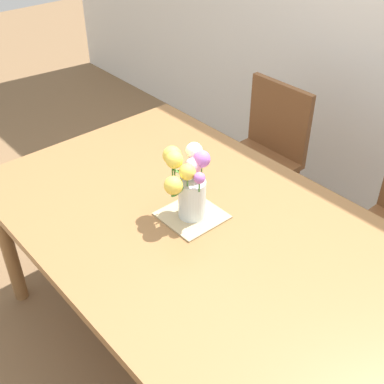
% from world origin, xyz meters
% --- Properties ---
extents(ground_plane, '(12.00, 12.00, 0.00)m').
position_xyz_m(ground_plane, '(0.00, 0.00, 0.00)').
color(ground_plane, brown).
extents(dining_table, '(1.82, 1.16, 0.75)m').
position_xyz_m(dining_table, '(0.00, 0.00, 0.68)').
color(dining_table, olive).
rests_on(dining_table, ground_plane).
extents(chair_left, '(0.42, 0.42, 0.90)m').
position_xyz_m(chair_left, '(-0.45, 0.92, 0.52)').
color(chair_left, brown).
rests_on(chair_left, ground_plane).
extents(placemat, '(0.23, 0.23, 0.01)m').
position_xyz_m(placemat, '(-0.04, 0.01, 0.76)').
color(placemat, tan).
rests_on(placemat, dining_table).
extents(flower_vase, '(0.20, 0.21, 0.29)m').
position_xyz_m(flower_vase, '(-0.05, 0.00, 0.92)').
color(flower_vase, silver).
rests_on(flower_vase, placemat).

